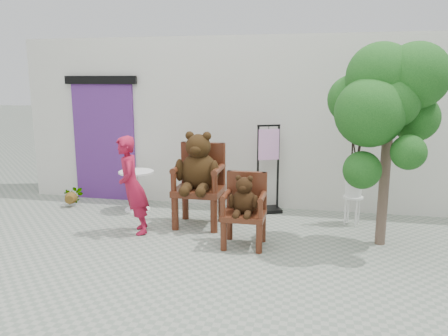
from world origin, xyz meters
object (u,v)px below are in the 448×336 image
chair_big (199,172)px  chair_small (244,203)px  cafe_table (137,186)px  tree (388,99)px  person (132,186)px  stool_bucket (354,185)px  display_stand (268,179)px

chair_big → chair_small: (0.83, -0.71, -0.25)m
cafe_table → tree: (3.90, -0.94, 1.57)m
chair_big → person: chair_big is taller
stool_bucket → person: bearing=-161.3°
chair_big → cafe_table: size_ratio=2.11×
display_stand → stool_bucket: size_ratio=1.04×
cafe_table → display_stand: 2.28m
chair_small → chair_big: bearing=139.5°
chair_small → stool_bucket: bearing=38.8°
stool_bucket → tree: 1.68m
chair_small → display_stand: (0.15, 1.63, -0.02)m
stool_bucket → tree: size_ratio=0.53×
display_stand → tree: 2.56m
chair_big → display_stand: 1.37m
display_stand → tree: (1.66, -1.33, 1.43)m
cafe_table → tree: 4.30m
chair_big → stool_bucket: bearing=12.6°
tree → cafe_table: bearing=166.5°
chair_big → person: 1.04m
chair_big → display_stand: size_ratio=0.98×
chair_big → cafe_table: bearing=157.4°
cafe_table → tree: size_ratio=0.26×
display_stand → stool_bucket: display_stand is taller
person → chair_small: bearing=60.8°
display_stand → chair_small: bearing=-119.0°
chair_big → tree: (2.63, -0.41, 1.16)m
chair_big → tree: bearing=-8.9°
cafe_table → stool_bucket: size_ratio=0.48×
stool_bucket → tree: tree is taller
person → stool_bucket: bearing=84.3°
cafe_table → display_stand: bearing=10.0°
person → display_stand: display_stand is taller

